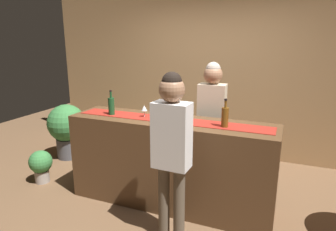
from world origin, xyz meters
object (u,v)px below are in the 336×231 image
object	(u,v)px
wine_glass_near_customer	(174,112)
potted_plant_small	(41,164)
bartender	(212,113)
wine_bottle_amber	(225,117)
wine_bottle_green	(111,106)
wine_glass_mid_counter	(144,108)
customer_sipping	(172,142)
potted_plant_tall	(67,127)

from	to	relation	value
wine_glass_near_customer	potted_plant_small	bearing A→B (deg)	-175.65
wine_glass_near_customer	bartender	world-z (taller)	bartender
wine_bottle_amber	potted_plant_small	world-z (taller)	wine_bottle_amber
wine_bottle_green	bartender	size ratio (longest dim) A/B	0.18
wine_glass_mid_counter	potted_plant_small	bearing A→B (deg)	-173.25
wine_bottle_green	wine_bottle_amber	bearing A→B (deg)	0.27
wine_glass_near_customer	wine_glass_mid_counter	distance (m)	0.39
wine_bottle_green	bartender	xyz separation A→B (m)	(1.07, 0.64, -0.13)
wine_bottle_amber	bartender	distance (m)	0.71
wine_bottle_amber	wine_glass_mid_counter	world-z (taller)	wine_bottle_amber
wine_glass_near_customer	wine_bottle_green	bearing A→B (deg)	-178.31
wine_bottle_amber	bartender	size ratio (longest dim) A/B	0.18
bartender	customer_sipping	distance (m)	1.21
bartender	potted_plant_tall	bearing A→B (deg)	-4.73
potted_plant_small	customer_sipping	bearing A→B (deg)	-12.08
wine_bottle_green	potted_plant_small	bearing A→B (deg)	-173.74
wine_bottle_amber	customer_sipping	world-z (taller)	customer_sipping
wine_bottle_amber	wine_glass_near_customer	world-z (taller)	wine_bottle_amber
bartender	potted_plant_tall	distance (m)	2.50
wine_glass_near_customer	customer_sipping	size ratio (longest dim) A/B	0.09
customer_sipping	wine_glass_near_customer	bearing A→B (deg)	110.90
wine_glass_near_customer	customer_sipping	distance (m)	0.64
wine_glass_mid_counter	wine_glass_near_customer	bearing A→B (deg)	-5.07
wine_bottle_green	wine_glass_mid_counter	size ratio (longest dim) A/B	2.10
wine_bottle_green	wine_bottle_amber	size ratio (longest dim) A/B	1.00
potted_plant_small	wine_bottle_green	bearing A→B (deg)	6.26
wine_bottle_green	customer_sipping	world-z (taller)	customer_sipping
wine_bottle_green	wine_bottle_amber	xyz separation A→B (m)	(1.37, 0.01, 0.00)
bartender	wine_bottle_green	bearing A→B (deg)	28.60
wine_bottle_green	potted_plant_tall	distance (m)	1.69
wine_glass_mid_counter	bartender	distance (m)	0.89
wine_bottle_amber	wine_glass_near_customer	distance (m)	0.57
bartender	potted_plant_small	xyz separation A→B (m)	(-2.18, -0.76, -0.76)
wine_glass_mid_counter	bartender	world-z (taller)	bartender
wine_glass_near_customer	bartender	bearing A→B (deg)	66.35
wine_glass_near_customer	wine_bottle_amber	bearing A→B (deg)	-1.75
wine_glass_near_customer	potted_plant_tall	size ratio (longest dim) A/B	0.16
customer_sipping	potted_plant_small	bearing A→B (deg)	169.88
wine_glass_mid_counter	potted_plant_tall	distance (m)	2.02
potted_plant_tall	wine_bottle_amber	bearing A→B (deg)	-15.14
wine_glass_mid_counter	wine_bottle_green	bearing A→B (deg)	-171.96
wine_bottle_green	potted_plant_tall	world-z (taller)	wine_bottle_green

